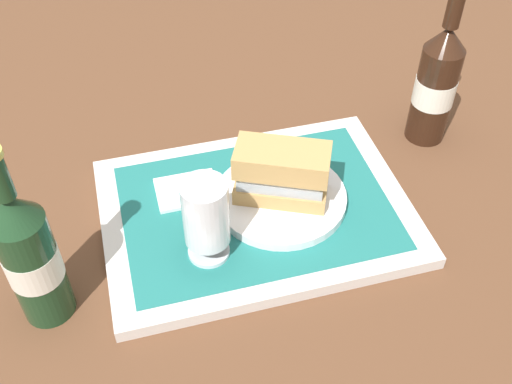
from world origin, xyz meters
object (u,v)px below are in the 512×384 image
object	(u,v)px
sandwich	(279,172)
beer_glass	(206,218)
beer_bottle	(30,256)
second_bottle	(436,83)
plate	(281,198)

from	to	relation	value
sandwich	beer_glass	distance (m)	0.14
beer_bottle	second_bottle	distance (m)	0.65
beer_glass	beer_bottle	distance (m)	0.21
second_bottle	beer_bottle	bearing A→B (deg)	17.29
beer_glass	sandwich	bearing A→B (deg)	-149.77
plate	beer_glass	distance (m)	0.15
sandwich	second_bottle	distance (m)	0.31
beer_bottle	sandwich	bearing A→B (deg)	-165.17
beer_glass	second_bottle	bearing A→B (deg)	-156.83
plate	sandwich	xyz separation A→B (m)	(0.00, -0.00, 0.05)
second_bottle	plate	bearing A→B (deg)	20.48
second_bottle	beer_glass	bearing A→B (deg)	23.17
second_bottle	sandwich	bearing A→B (deg)	20.03
plate	beer_glass	size ratio (longest dim) A/B	1.52
sandwich	plate	bearing A→B (deg)	180.00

